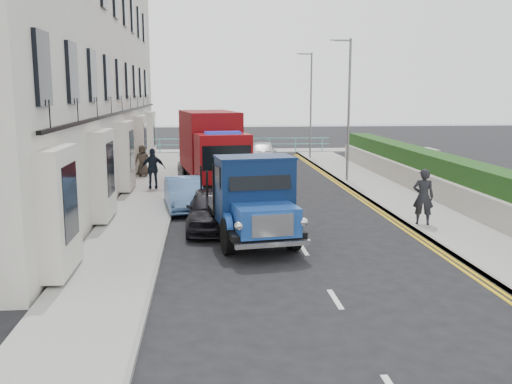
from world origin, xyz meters
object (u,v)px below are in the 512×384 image
object	(u,v)px
lamp_far	(309,99)
bedford_lorry	(253,204)
parked_car_front	(211,209)
red_lorry	(212,147)
pedestrian_east_near	(423,197)
lamp_mid	(347,102)

from	to	relation	value
lamp_far	bedford_lorry	world-z (taller)	lamp_far
lamp_far	parked_car_front	distance (m)	20.68
red_lorry	pedestrian_east_near	size ratio (longest dim) A/B	3.77
red_lorry	lamp_far	bearing A→B (deg)	49.14
bedford_lorry	pedestrian_east_near	xyz separation A→B (m)	(5.79, 1.52, -0.14)
lamp_far	bedford_lorry	size ratio (longest dim) A/B	1.22
lamp_mid	red_lorry	distance (m)	6.97
bedford_lorry	lamp_mid	bearing A→B (deg)	54.95
pedestrian_east_near	red_lorry	bearing A→B (deg)	-34.92
lamp_mid	red_lorry	size ratio (longest dim) A/B	0.99
parked_car_front	pedestrian_east_near	bearing A→B (deg)	-2.05
parked_car_front	pedestrian_east_near	world-z (taller)	pedestrian_east_near
lamp_mid	pedestrian_east_near	xyz separation A→B (m)	(0.22, -9.70, -2.94)
red_lorry	parked_car_front	bearing A→B (deg)	-100.15
bedford_lorry	parked_car_front	world-z (taller)	bedford_lorry
bedford_lorry	parked_car_front	distance (m)	2.38
lamp_mid	bedford_lorry	world-z (taller)	lamp_mid
red_lorry	lamp_mid	bearing A→B (deg)	-3.43
lamp_mid	lamp_far	distance (m)	10.00
pedestrian_east_near	parked_car_front	bearing A→B (deg)	14.35
bedford_lorry	red_lorry	distance (m)	10.65
bedford_lorry	parked_car_front	bearing A→B (deg)	112.89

